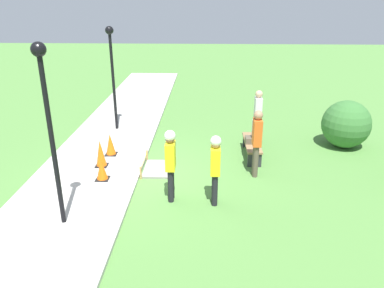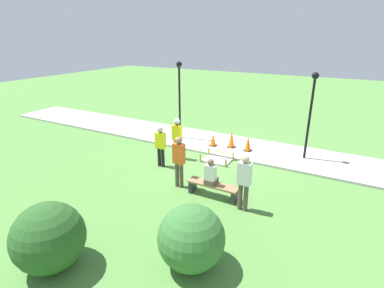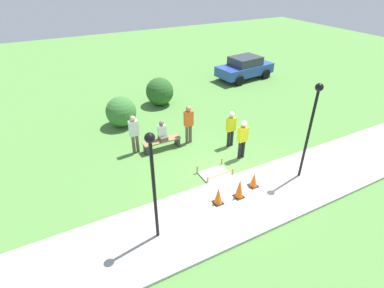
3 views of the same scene
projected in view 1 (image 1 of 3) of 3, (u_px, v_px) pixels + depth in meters
ground_plane at (140, 176)px, 10.33m from camera, size 60.00×60.00×0.00m
sidewalk at (89, 173)px, 10.36m from camera, size 28.00×2.89×0.10m
wet_concrete_patch at (158, 169)px, 10.65m from camera, size 1.20×0.85×0.36m
traffic_cone_near_patch at (110, 144)px, 11.33m from camera, size 0.34×0.34×0.66m
traffic_cone_far_patch at (101, 153)px, 10.54m from camera, size 0.34×0.34×0.78m
traffic_cone_sidewalk_edge at (102, 169)px, 9.80m from camera, size 0.34×0.34×0.58m
park_bench at (252, 146)px, 11.47m from camera, size 1.72×0.44×0.47m
person_seated_on_bench at (255, 132)px, 11.22m from camera, size 0.36×0.44×0.89m
worker_supervisor at (171, 159)px, 8.73m from camera, size 0.40×0.26×1.79m
worker_assistant at (215, 164)px, 8.59m from camera, size 0.40×0.25×1.72m
bystander_in_orange_shirt at (257, 139)px, 9.97m from camera, size 0.40×0.24×1.86m
bystander_in_gray_shirt at (258, 114)px, 12.25m from camera, size 0.40×0.24×1.80m
lamppost_near at (48, 111)px, 7.14m from camera, size 0.28×0.28×3.77m
lamppost_far at (112, 63)px, 12.80m from camera, size 0.28×0.28×3.59m
shrub_rounded_mid at (346, 124)px, 12.04m from camera, size 1.54×1.54×1.54m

